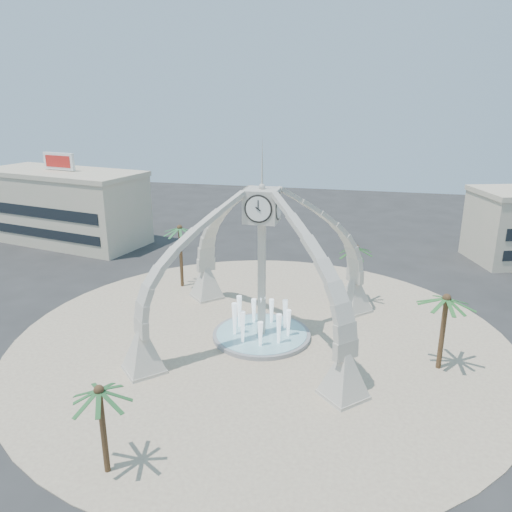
% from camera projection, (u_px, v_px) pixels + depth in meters
% --- Properties ---
extents(ground, '(140.00, 140.00, 0.00)m').
position_uv_depth(ground, '(262.00, 337.00, 40.93)').
color(ground, '#282828').
rests_on(ground, ground).
extents(plaza, '(40.00, 40.00, 0.06)m').
position_uv_depth(plaza, '(262.00, 337.00, 40.92)').
color(plaza, beige).
rests_on(plaza, ground).
extents(clock_tower, '(17.94, 17.94, 16.30)m').
position_uv_depth(clock_tower, '(262.00, 263.00, 38.95)').
color(clock_tower, beige).
rests_on(clock_tower, ground).
extents(fountain, '(8.00, 8.00, 3.62)m').
position_uv_depth(fountain, '(262.00, 334.00, 40.84)').
color(fountain, gray).
rests_on(fountain, ground).
extents(building_nw, '(23.75, 13.73, 11.90)m').
position_uv_depth(building_nw, '(64.00, 206.00, 66.77)').
color(building_nw, '#BDB494').
rests_on(building_nw, ground).
extents(palm_east, '(4.46, 4.46, 6.24)m').
position_uv_depth(palm_east, '(447.00, 299.00, 34.65)').
color(palm_east, brown).
rests_on(palm_east, ground).
extents(palm_west, '(4.66, 4.66, 6.99)m').
position_uv_depth(palm_west, '(180.00, 229.00, 50.05)').
color(palm_west, brown).
rests_on(palm_west, ground).
extents(palm_north, '(4.62, 4.62, 6.35)m').
position_uv_depth(palm_north, '(356.00, 249.00, 45.62)').
color(palm_north, brown).
rests_on(palm_north, ground).
extents(palm_south, '(4.37, 4.37, 5.57)m').
position_uv_depth(palm_south, '(99.00, 391.00, 24.84)').
color(palm_south, brown).
rests_on(palm_south, ground).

